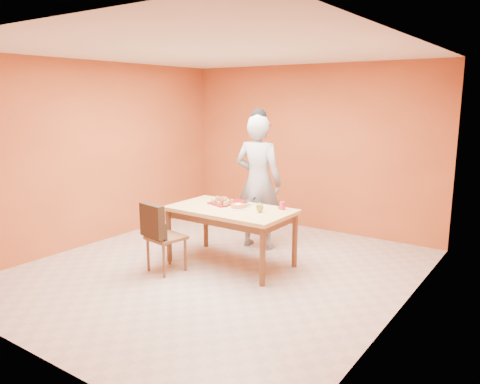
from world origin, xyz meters
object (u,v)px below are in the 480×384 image
Objects in this scene: person at (258,182)px; red_dinner_plate at (237,201)px; pastry_platter at (224,203)px; magenta_glass at (283,206)px; egg_ornament at (260,208)px; dining_table at (231,215)px; dining_chair at (165,236)px; sponge_cake at (238,206)px; checker_tin at (282,208)px.

person reaches higher than red_dinner_plate.
pastry_platter is 1.32× the size of red_dinner_plate.
red_dinner_plate is at bearing 177.24° from magenta_glass.
egg_ornament is at bearing 117.06° from person.
person is (-0.11, 0.82, 0.30)m from dining_table.
dining_chair is 2.83× the size of pastry_platter.
dining_chair is 4.70× the size of sponge_cake.
dining_chair reaches higher than sponge_cake.
checker_tin reaches higher than red_dinner_plate.
dining_table is at bearing -31.60° from pastry_platter.
red_dinner_plate is at bearing 78.04° from person.
pastry_platter is 3.50× the size of checker_tin.
egg_ornament is at bearing -9.44° from pastry_platter.
checker_tin is (0.77, 0.22, 0.00)m from pastry_platter.
red_dinner_plate is 0.67m from egg_ornament.
pastry_platter is 3.16× the size of magenta_glass.
sponge_cake is 1.57× the size of egg_ornament.
person reaches higher than pastry_platter.
pastry_platter is at bearing -179.15° from egg_ornament.
pastry_platter is (-0.11, -0.69, -0.20)m from person.
pastry_platter is at bearing 74.06° from person.
dining_table is 0.89m from dining_chair.
egg_ornament reaches higher than checker_tin.
egg_ornament is at bearing 3.34° from dining_table.
dining_table is 0.82× the size of person.
checker_tin is (0.46, 0.31, -0.02)m from sponge_cake.
magenta_glass reaches higher than sponge_cake.
dining_chair is 0.46× the size of person.
dining_chair is 1.01m from sponge_cake.
magenta_glass is (0.59, 0.31, 0.14)m from dining_table.
pastry_platter is 0.33m from sponge_cake.
person is at bearing 84.32° from dining_chair.
dining_table is 0.39m from red_dinner_plate.
pastry_platter is at bearing 148.40° from dining_table.
magenta_glass reaches higher than red_dinner_plate.
pastry_platter is (0.30, 0.83, 0.30)m from dining_chair.
dining_table is at bearing -157.36° from sponge_cake.
dining_chair is 9.90× the size of checker_tin.
egg_ornament is 0.33m from magenta_glass.
checker_tin is (1.07, 1.04, 0.31)m from dining_chair.
pastry_platter is 0.23m from red_dinner_plate.
person is 6.09× the size of pastry_platter.
dining_table is 0.89m from person.
magenta_glass is at bearing 28.91° from sponge_cake.
checker_tin is at bearing 32.10° from dining_table.
dining_chair is (-0.52, -0.69, -0.20)m from dining_table.
dining_table is 0.27m from pastry_platter.
dining_table is 0.16m from sponge_cake.
egg_ornament is at bearing -29.21° from red_dinner_plate.
dining_chair is 8.94× the size of magenta_glass.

